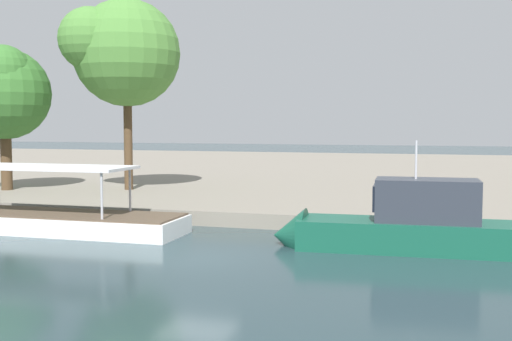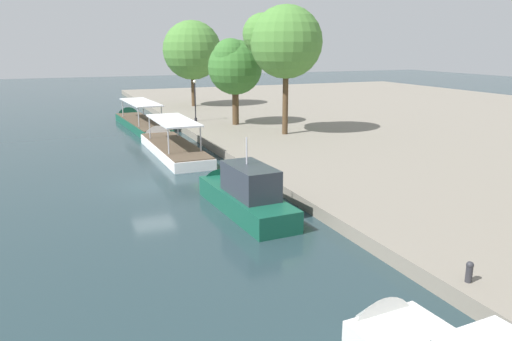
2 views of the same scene
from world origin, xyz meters
name	(u,v)px [view 2 (image 2 of 2)]	position (x,y,z in m)	size (l,w,h in m)	color
ground_plane	(152,186)	(0.00, 0.00, 0.00)	(220.00, 220.00, 0.00)	#23383D
tour_boat_0	(139,124)	(-22.76, 3.09, 0.33)	(14.97, 3.56, 3.80)	#14513D
tour_boat_1	(171,149)	(-9.17, 3.29, 0.26)	(13.12, 3.09, 3.96)	white
motor_yacht_2	(242,196)	(6.29, 3.44, 0.75)	(8.96, 2.62, 4.63)	#14513D
mooring_bollard_1	(469,271)	(17.97, 7.06, 1.05)	(0.25, 0.25, 0.74)	#2D2D33
lamp_post	(195,98)	(-20.19, 8.47, 3.04)	(0.35, 0.35, 4.21)	black
tree_0	(194,49)	(-33.10, 12.06, 7.76)	(7.33, 7.33, 10.66)	#4C3823
tree_2	(235,65)	(-16.30, 11.48, 6.43)	(5.25, 5.25, 8.28)	#4C3823
tree_3	(284,42)	(-10.07, 13.60, 8.54)	(6.30, 6.36, 10.97)	#4C3823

